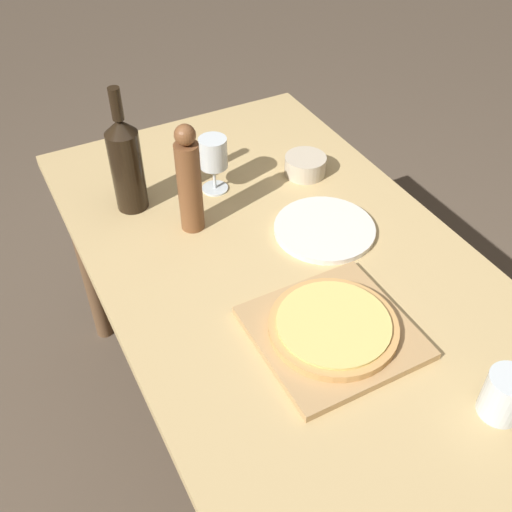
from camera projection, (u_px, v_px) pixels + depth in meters
ground_plane at (290, 452)px, 1.85m from camera, size 12.00×12.00×0.00m
dining_table at (301, 308)px, 1.41m from camera, size 0.84×1.59×0.74m
cutting_board at (332, 332)px, 1.22m from camera, size 0.31×0.30×0.02m
pizza at (333, 326)px, 1.21m from camera, size 0.26×0.26×0.02m
wine_bottle at (126, 163)px, 1.47m from camera, size 0.08×0.08×0.33m
pepper_mill at (189, 181)px, 1.40m from camera, size 0.06×0.06×0.28m
wine_glass at (213, 155)px, 1.54m from camera, size 0.07×0.07×0.15m
small_bowl at (305, 165)px, 1.65m from camera, size 0.11×0.11×0.05m
drinking_tumbler at (505, 395)px, 1.07m from camera, size 0.08×0.08×0.10m
dinner_plate at (324, 229)px, 1.47m from camera, size 0.25×0.25×0.01m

